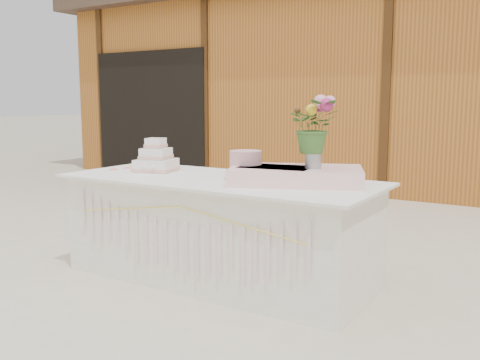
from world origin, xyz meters
name	(u,v)px	position (x,y,z in m)	size (l,w,h in m)	color
ground	(219,278)	(0.00, 0.00, 0.00)	(80.00, 80.00, 0.00)	beige
barn	(423,80)	(-0.01, 5.99, 1.68)	(12.60, 4.60, 3.30)	#AA5F23
cake_table	(218,229)	(0.00, 0.00, 0.39)	(2.40, 1.00, 0.77)	white
wedding_cake	(156,160)	(-0.66, 0.07, 0.86)	(0.37, 0.37, 0.27)	white
pink_cake_stand	(246,164)	(0.21, 0.04, 0.89)	(0.30, 0.30, 0.21)	white
satin_runner	(296,175)	(0.60, 0.08, 0.83)	(0.90, 0.52, 0.11)	#FFCECD
flower_vase	(313,157)	(0.73, 0.08, 0.96)	(0.11, 0.11, 0.15)	#A4A5A9
bouquet	(314,119)	(0.73, 0.08, 1.22)	(0.32, 0.28, 0.36)	#366026
loose_flowers	(126,167)	(-1.02, 0.09, 0.78)	(0.15, 0.36, 0.02)	pink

